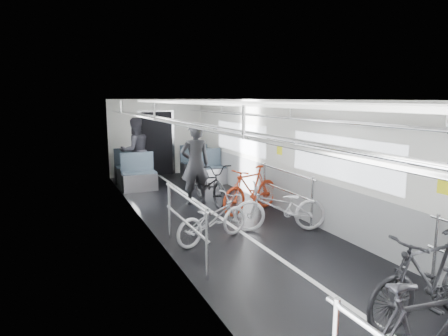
# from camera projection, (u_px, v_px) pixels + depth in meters

# --- Properties ---
(car_shell) EXTENTS (3.02, 14.01, 2.41)m
(car_shell) POSITION_uv_depth(u_px,v_px,m) (222.00, 164.00, 7.94)
(car_shell) COLOR black
(car_shell) RESTS_ON ground
(bike_left_far) EXTENTS (1.61, 1.00, 0.80)m
(bike_left_far) POSITION_uv_depth(u_px,v_px,m) (213.00, 218.00, 6.81)
(bike_left_far) COLOR silver
(bike_left_far) RESTS_ON floor
(bike_right_near) EXTENTS (1.74, 0.50, 1.04)m
(bike_right_near) POSITION_uv_depth(u_px,v_px,m) (429.00, 278.00, 4.28)
(bike_right_near) COLOR black
(bike_right_near) RESTS_ON floor
(bike_right_mid) EXTENTS (1.81, 1.13, 0.90)m
(bike_right_mid) POSITION_uv_depth(u_px,v_px,m) (280.00, 207.00, 7.33)
(bike_right_mid) COLOR #BBBABF
(bike_right_mid) RESTS_ON floor
(bike_right_far) EXTENTS (1.72, 1.01, 1.00)m
(bike_right_far) POSITION_uv_depth(u_px,v_px,m) (251.00, 189.00, 8.53)
(bike_right_far) COLOR #A63014
(bike_right_far) RESTS_ON floor
(bike_aisle) EXTENTS (0.68, 1.87, 0.97)m
(bike_aisle) POSITION_uv_depth(u_px,v_px,m) (210.00, 183.00, 9.26)
(bike_aisle) COLOR black
(bike_aisle) RESTS_ON floor
(person_standing) EXTENTS (0.71, 0.50, 1.87)m
(person_standing) POSITION_uv_depth(u_px,v_px,m) (195.00, 164.00, 9.15)
(person_standing) COLOR black
(person_standing) RESTS_ON floor
(person_seated) EXTENTS (1.05, 0.89, 1.89)m
(person_seated) POSITION_uv_depth(u_px,v_px,m) (135.00, 151.00, 11.40)
(person_seated) COLOR #2D2D35
(person_seated) RESTS_ON floor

